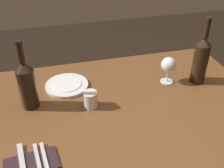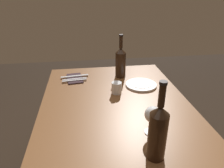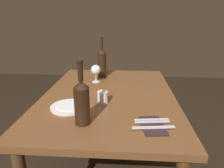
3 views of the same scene
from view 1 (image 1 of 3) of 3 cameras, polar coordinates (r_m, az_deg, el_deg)
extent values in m
cube|color=brown|center=(1.29, 2.79, -4.84)|extent=(1.30, 0.90, 0.04)
cylinder|color=#50311A|center=(2.00, 15.41, -3.82)|extent=(0.06, 0.06, 0.70)
cylinder|color=#50311A|center=(1.80, -19.49, -9.37)|extent=(0.06, 0.06, 0.70)
cylinder|color=white|center=(1.47, 11.36, 0.54)|extent=(0.07, 0.07, 0.00)
cylinder|color=white|center=(1.45, 11.52, 1.73)|extent=(0.01, 0.01, 0.07)
sphere|color=white|center=(1.41, 11.81, 4.00)|extent=(0.08, 0.08, 0.08)
cylinder|color=maroon|center=(1.41, 11.81, 4.00)|extent=(0.06, 0.06, 0.03)
cylinder|color=black|center=(1.46, 17.94, 4.09)|extent=(0.08, 0.08, 0.21)
cone|color=black|center=(1.41, 18.80, 8.43)|extent=(0.08, 0.08, 0.03)
cylinder|color=black|center=(1.38, 19.28, 10.80)|extent=(0.03, 0.03, 0.09)
cylinder|color=black|center=(1.37, 19.69, 12.79)|extent=(0.03, 0.03, 0.01)
cylinder|color=black|center=(1.27, -17.21, -0.93)|extent=(0.08, 0.08, 0.19)
cone|color=black|center=(1.21, -18.09, 3.50)|extent=(0.08, 0.08, 0.03)
cylinder|color=black|center=(1.19, -18.61, 6.09)|extent=(0.03, 0.03, 0.09)
cylinder|color=black|center=(1.16, -19.05, 8.30)|extent=(0.03, 0.03, 0.01)
cylinder|color=white|center=(1.25, -4.56, -3.25)|extent=(0.07, 0.07, 0.08)
cylinder|color=silver|center=(1.26, -4.52, -3.98)|extent=(0.06, 0.06, 0.03)
cylinder|color=white|center=(1.42, -9.44, -0.27)|extent=(0.22, 0.22, 0.01)
cylinder|color=white|center=(1.41, -9.47, 0.01)|extent=(0.15, 0.15, 0.00)
cube|color=#2D1E23|center=(1.06, -16.56, -15.71)|extent=(0.20, 0.13, 0.01)
cube|color=silver|center=(1.06, -15.23, -15.32)|extent=(0.04, 0.18, 0.00)
cube|color=silver|center=(1.05, -13.84, -15.16)|extent=(0.04, 0.18, 0.00)
cube|color=silver|center=(1.06, -18.28, -15.66)|extent=(0.05, 0.21, 0.00)
camera|label=2|loc=(1.59, 48.73, 18.62)|focal=33.74mm
camera|label=3|loc=(1.38, -63.94, 3.93)|focal=33.67mm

